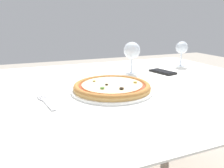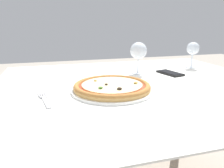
# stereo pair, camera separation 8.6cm
# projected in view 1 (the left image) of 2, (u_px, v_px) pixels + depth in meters

# --- Properties ---
(dining_table) EXTENTS (1.26, 1.09, 0.74)m
(dining_table) POSITION_uv_depth(u_px,v_px,m) (135.00, 99.00, 1.02)
(dining_table) COLOR #997047
(dining_table) RESTS_ON ground_plane
(pizza_plate) EXTENTS (0.33, 0.33, 0.04)m
(pizza_plate) POSITION_uv_depth(u_px,v_px,m) (112.00, 87.00, 0.87)
(pizza_plate) COLOR white
(pizza_plate) RESTS_ON dining_table
(fork) EXTENTS (0.05, 0.17, 0.00)m
(fork) POSITION_uv_depth(u_px,v_px,m) (46.00, 102.00, 0.75)
(fork) COLOR silver
(fork) RESTS_ON dining_table
(wine_glass_far_left) EXTENTS (0.09, 0.09, 0.17)m
(wine_glass_far_left) POSITION_uv_depth(u_px,v_px,m) (132.00, 51.00, 1.16)
(wine_glass_far_left) COLOR silver
(wine_glass_far_left) RESTS_ON dining_table
(wine_glass_far_right) EXTENTS (0.07, 0.07, 0.15)m
(wine_glass_far_right) POSITION_uv_depth(u_px,v_px,m) (182.00, 48.00, 1.34)
(wine_glass_far_right) COLOR silver
(wine_glass_far_right) RESTS_ON dining_table
(cell_phone) EXTENTS (0.10, 0.16, 0.01)m
(cell_phone) POSITION_uv_depth(u_px,v_px,m) (163.00, 72.00, 1.19)
(cell_phone) COLOR black
(cell_phone) RESTS_ON dining_table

